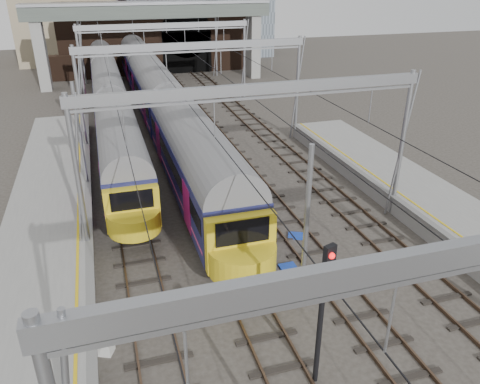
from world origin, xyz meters
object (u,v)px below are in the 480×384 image
object	(u,v)px
train_second	(109,93)
signal_near_centre	(323,301)
train_main	(144,72)
relay_cabinet	(103,340)

from	to	relation	value
train_second	signal_near_centre	world-z (taller)	signal_near_centre
train_main	train_second	bearing A→B (deg)	-118.85
train_main	train_second	size ratio (longest dim) A/B	1.51
signal_near_centre	relay_cabinet	xyz separation A→B (m)	(-6.69, 3.40, -2.78)
train_main	signal_near_centre	world-z (taller)	signal_near_centre
train_main	relay_cabinet	xyz separation A→B (m)	(-5.80, -37.46, -2.07)
train_main	signal_near_centre	distance (m)	40.88
train_main	train_second	world-z (taller)	train_main
train_main	relay_cabinet	distance (m)	37.97
train_second	relay_cabinet	world-z (taller)	train_second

